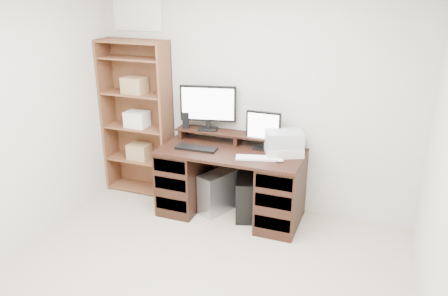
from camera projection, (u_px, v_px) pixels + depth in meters
The scene contains 14 objects.
room at pixel (162, 165), 2.88m from camera, with size 3.54×4.04×2.54m.
desk at pixel (231, 182), 4.65m from camera, with size 1.50×0.70×0.75m.
riser_shelf at pixel (238, 136), 4.67m from camera, with size 1.40×0.22×0.12m.
monitor_wide at pixel (208, 105), 4.70m from camera, with size 0.61×0.20×0.48m.
monitor_small at pixel (263, 129), 4.50m from camera, with size 0.36×0.14×0.40m.
speaker at pixel (186, 120), 4.81m from camera, with size 0.07×0.07×0.18m, color black.
keyboard_black at pixel (196, 148), 4.55m from camera, with size 0.43×0.14×0.02m, color black.
keyboard_white at pixel (256, 158), 4.30m from camera, with size 0.40×0.12×0.02m, color white.
mouse at pixel (279, 160), 4.23m from camera, with size 0.09×0.06×0.04m, color white.
printer at pixel (284, 150), 4.40m from camera, with size 0.36×0.27×0.09m, color beige.
basket at pixel (284, 139), 4.36m from camera, with size 0.36×0.26×0.15m, color #9FA3AA.
tower_silver at pixel (218, 192), 4.79m from camera, with size 0.20×0.46×0.46m, color #ADB0B4.
tower_black at pixel (245, 196), 4.69m from camera, with size 0.32×0.49×0.45m.
bookshelf at pixel (138, 117), 5.06m from camera, with size 0.80×0.30×1.80m.
Camera 1 is at (1.32, -2.33, 2.37)m, focal length 35.00 mm.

